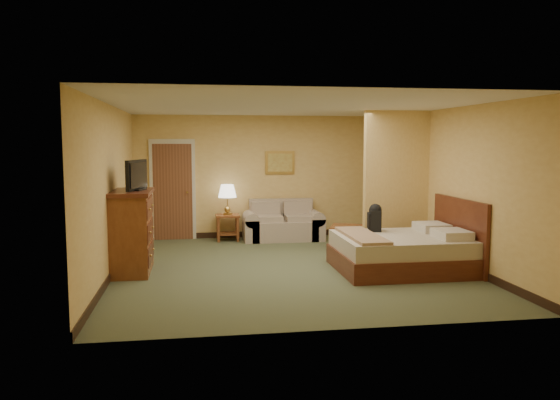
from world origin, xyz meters
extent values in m
plane|color=#4B5235|center=(0.00, 0.00, 0.00)|extent=(6.00, 6.00, 0.00)
plane|color=white|center=(0.00, 0.00, 2.60)|extent=(6.00, 6.00, 0.00)
cube|color=#DEB25E|center=(0.00, 3.00, 1.30)|extent=(5.50, 0.02, 2.60)
cube|color=#DEB25E|center=(-2.75, 0.00, 1.30)|extent=(0.02, 6.00, 2.60)
cube|color=#DEB25E|center=(2.75, 0.00, 1.30)|extent=(0.02, 6.00, 2.60)
cube|color=#DEB25E|center=(2.15, 0.93, 1.30)|extent=(1.20, 0.15, 2.60)
cube|color=beige|center=(-1.95, 2.97, 1.05)|extent=(0.94, 0.06, 2.10)
cube|color=brown|center=(-1.95, 2.96, 1.00)|extent=(0.80, 0.04, 2.00)
cylinder|color=#B38C41|center=(-1.65, 2.90, 1.00)|extent=(0.04, 0.12, 0.04)
cube|color=black|center=(0.00, 2.99, 0.06)|extent=(5.50, 0.02, 0.12)
cube|color=tan|center=(0.32, 2.52, 0.20)|extent=(1.37, 0.73, 0.41)
cube|color=tan|center=(0.32, 2.84, 0.62)|extent=(1.37, 0.18, 0.43)
cube|color=tan|center=(-0.36, 2.52, 0.23)|extent=(0.29, 0.73, 0.46)
cube|color=tan|center=(1.00, 2.52, 0.23)|extent=(0.29, 0.73, 0.46)
cube|color=brown|center=(-0.83, 2.65, 0.52)|extent=(0.49, 0.49, 0.04)
cube|color=brown|center=(-0.83, 2.65, 0.15)|extent=(0.41, 0.41, 0.03)
cube|color=brown|center=(-1.03, 2.45, 0.25)|extent=(0.05, 0.05, 0.50)
cube|color=brown|center=(-0.64, 2.45, 0.25)|extent=(0.05, 0.05, 0.50)
cube|color=brown|center=(-1.03, 2.85, 0.25)|extent=(0.05, 0.05, 0.50)
cube|color=brown|center=(-0.64, 2.85, 0.25)|extent=(0.05, 0.05, 0.50)
cylinder|color=#B38C41|center=(-0.83, 2.65, 0.56)|extent=(0.19, 0.19, 0.04)
cylinder|color=#B38C41|center=(-0.83, 2.65, 0.80)|extent=(0.03, 0.03, 0.32)
cone|color=white|center=(-0.83, 2.65, 1.03)|extent=(0.38, 0.38, 0.26)
cube|color=brown|center=(1.41, 1.36, 0.43)|extent=(0.89, 0.89, 0.04)
cube|color=brown|center=(1.41, 1.36, 0.15)|extent=(0.77, 0.77, 0.03)
cube|color=brown|center=(1.11, 1.06, 0.21)|extent=(0.05, 0.05, 0.42)
cube|color=brown|center=(1.70, 1.66, 0.21)|extent=(0.05, 0.05, 0.42)
cube|color=#B78E3F|center=(0.32, 2.98, 1.60)|extent=(0.63, 0.03, 0.49)
cube|color=#B18636|center=(0.32, 2.96, 1.60)|extent=(0.53, 0.02, 0.39)
cube|color=brown|center=(-2.48, 0.07, 0.61)|extent=(0.56, 1.13, 1.23)
cube|color=#4C1E11|center=(-2.48, 0.07, 1.26)|extent=(0.63, 1.21, 0.06)
cube|color=black|center=(-2.38, 0.07, 1.30)|extent=(0.27, 0.38, 0.03)
cube|color=black|center=(-2.38, 0.07, 1.53)|extent=(0.26, 0.76, 0.46)
cube|color=#4C1E11|center=(1.75, -0.46, 0.15)|extent=(2.07, 1.65, 0.31)
cube|color=beige|center=(1.75, -0.46, 0.43)|extent=(2.00, 1.59, 0.25)
cube|color=#4C1E11|center=(2.71, -0.46, 0.57)|extent=(0.06, 1.76, 1.14)
cube|color=beige|center=(2.40, -0.82, 0.62)|extent=(0.46, 0.57, 0.14)
cube|color=beige|center=(2.40, -0.10, 0.62)|extent=(0.46, 0.57, 0.14)
cube|color=#987453|center=(1.08, -0.46, 0.58)|extent=(0.46, 1.55, 0.05)
cube|color=black|center=(1.47, 0.05, 0.73)|extent=(0.22, 0.29, 0.35)
sphere|color=black|center=(1.47, 0.05, 0.91)|extent=(0.21, 0.21, 0.21)
camera|label=1|loc=(-1.48, -8.58, 2.02)|focal=35.00mm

